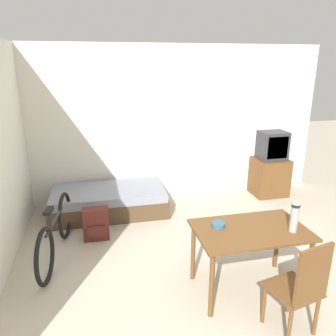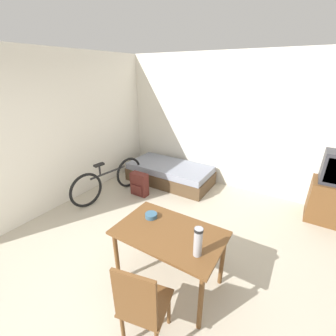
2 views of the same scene
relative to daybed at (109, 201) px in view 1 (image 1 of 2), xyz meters
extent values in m
cube|color=silver|center=(1.10, 0.57, 1.14)|extent=(5.73, 0.06, 2.70)
cube|color=#4C3823|center=(0.00, 0.00, -0.07)|extent=(1.87, 0.92, 0.28)
cube|color=gray|center=(0.00, 0.00, 0.14)|extent=(1.81, 0.89, 0.14)
cube|color=brown|center=(2.99, 0.16, 0.14)|extent=(0.61, 0.52, 0.70)
cube|color=#2D2D33|center=(2.99, 0.16, 0.75)|extent=(0.48, 0.38, 0.51)
cube|color=black|center=(2.99, -0.03, 0.75)|extent=(0.39, 0.01, 0.40)
cube|color=brown|center=(1.37, -2.28, 0.52)|extent=(1.17, 0.73, 0.03)
cylinder|color=brown|center=(0.84, -2.58, 0.15)|extent=(0.05, 0.05, 0.71)
cylinder|color=brown|center=(1.90, -2.58, 0.15)|extent=(0.05, 0.05, 0.71)
cylinder|color=brown|center=(0.84, -1.98, 0.15)|extent=(0.05, 0.05, 0.71)
cylinder|color=brown|center=(1.90, -1.98, 0.15)|extent=(0.05, 0.05, 0.71)
cube|color=brown|center=(1.50, -2.89, 0.23)|extent=(0.48, 0.48, 0.02)
cube|color=brown|center=(1.54, -3.08, 0.50)|extent=(0.37, 0.11, 0.53)
cylinder|color=brown|center=(1.62, -2.70, 0.00)|extent=(0.04, 0.04, 0.42)
cylinder|color=brown|center=(1.31, -2.77, 0.00)|extent=(0.04, 0.04, 0.42)
cylinder|color=brown|center=(1.69, -3.02, 0.00)|extent=(0.04, 0.04, 0.42)
cylinder|color=brown|center=(1.38, -3.09, 0.00)|extent=(0.04, 0.04, 0.42)
torus|color=black|center=(-0.65, -0.64, 0.12)|extent=(0.14, 0.66, 0.66)
torus|color=black|center=(-0.79, -1.66, 0.12)|extent=(0.14, 0.66, 0.66)
cylinder|color=black|center=(-0.72, -1.15, 0.30)|extent=(0.15, 0.80, 0.04)
cylinder|color=black|center=(-0.74, -1.33, 0.40)|extent=(0.04, 0.04, 0.20)
cube|color=black|center=(-0.74, -1.33, 0.52)|extent=(0.11, 0.21, 0.04)
cylinder|color=#99999E|center=(1.77, -2.42, 0.68)|extent=(0.08, 0.08, 0.30)
cylinder|color=black|center=(1.77, -2.42, 0.82)|extent=(0.09, 0.09, 0.03)
cylinder|color=#335670|center=(1.05, -2.17, 0.56)|extent=(0.14, 0.14, 0.05)
cube|color=#56231E|center=(-0.22, -0.82, 0.03)|extent=(0.36, 0.17, 0.47)
cube|color=#56231E|center=(-0.22, -0.92, -0.04)|extent=(0.25, 0.03, 0.17)
camera|label=1|loc=(-0.15, -5.06, 2.19)|focal=35.00mm
camera|label=2|loc=(2.38, -3.95, 2.13)|focal=24.00mm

